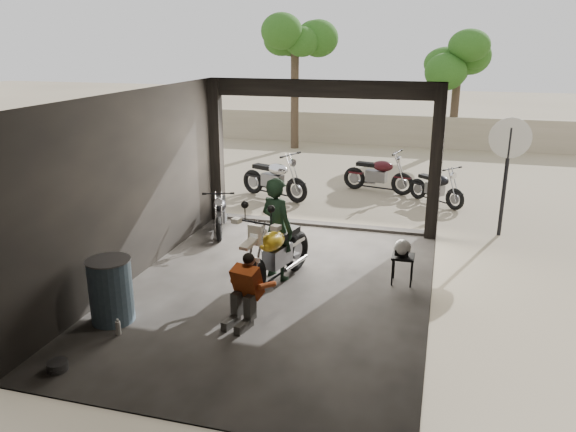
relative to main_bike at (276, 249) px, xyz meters
The scene contains 16 objects.
ground 0.70m from the main_bike, 76.81° to the right, with size 80.00×80.00×0.00m, color #7A6D56.
garage 0.69m from the main_bike, 78.57° to the left, with size 7.00×7.13×3.20m.
boundary_wall 13.75m from the main_bike, 89.75° to the left, with size 18.00×0.30×1.20m, color gray.
tree_left 13.03m from the main_bike, 103.50° to the left, with size 2.20×2.20×5.60m.
tree_right 14.34m from the main_bike, 78.25° to the left, with size 2.20×2.20×5.00m.
main_bike is the anchor object (origin of this frame).
left_bike 3.01m from the main_bike, 130.20° to the left, with size 0.61×1.48×1.00m, color black, non-canonical shape.
outside_bike_a 5.45m from the main_bike, 107.26° to the left, with size 0.76×1.84×1.25m, color black, non-canonical shape.
outside_bike_b 6.60m from the main_bike, 81.96° to the left, with size 0.71×1.73×1.17m, color #3B0E13, non-canonical shape.
outside_bike_c 6.26m from the main_bike, 66.70° to the left, with size 0.62×1.51×1.02m, color black, non-canonical shape.
rider 0.37m from the main_bike, 102.76° to the left, with size 0.66×0.43×1.81m, color black.
mechanic 1.48m from the main_bike, 91.99° to the right, with size 0.52×0.71×1.03m, color #BB4A19, non-canonical shape.
stool 2.16m from the main_bike, 16.36° to the left, with size 0.37×0.37×0.52m.
helmet 2.12m from the main_bike, 16.75° to the left, with size 0.29×0.31×0.28m, color white.
oil_drum 2.72m from the main_bike, 135.60° to the right, with size 0.63×0.63×0.97m, color #3E5568.
sign_post 5.44m from the main_bike, 43.81° to the left, with size 0.83×0.08×2.50m.
Camera 1 is at (2.49, -8.14, 4.00)m, focal length 35.00 mm.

